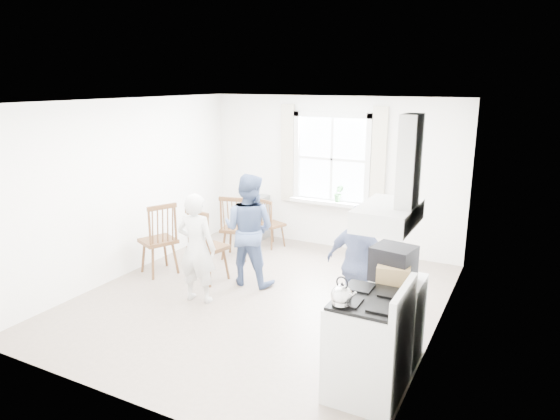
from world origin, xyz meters
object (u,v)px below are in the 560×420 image
at_px(windsor_chair_c, 161,232).
at_px(windsor_chair_a, 234,221).
at_px(stereo_stack, 393,263).
at_px(person_right, 359,264).
at_px(person_mid, 249,230).
at_px(gas_stove, 369,345).
at_px(person_left, 197,248).
at_px(low_cabinet, 396,319).
at_px(windsor_chair_b, 202,238).

bearing_deg(windsor_chair_c, windsor_chair_a, 60.95).
distance_m(stereo_stack, person_right, 0.96).
distance_m(person_mid, person_right, 1.82).
distance_m(stereo_stack, person_mid, 2.61).
xyz_separation_m(gas_stove, person_left, (-2.62, 0.92, 0.25)).
relative_size(low_cabinet, person_mid, 0.56).
bearing_deg(low_cabinet, gas_stove, -95.68).
xyz_separation_m(low_cabinet, windsor_chair_c, (-3.70, 0.70, 0.23)).
relative_size(low_cabinet, stereo_stack, 2.03).
distance_m(gas_stove, windsor_chair_c, 3.89).
bearing_deg(windsor_chair_a, gas_stove, -39.20).
bearing_deg(person_left, gas_stove, 153.52).
height_order(stereo_stack, person_left, person_left).
relative_size(low_cabinet, windsor_chair_a, 0.84).
height_order(windsor_chair_a, person_right, person_right).
height_order(low_cabinet, windsor_chair_a, windsor_chair_a).
xyz_separation_m(stereo_stack, windsor_chair_b, (-2.94, 0.81, -0.40)).
bearing_deg(windsor_chair_b, person_right, -3.06).
height_order(gas_stove, windsor_chair_b, gas_stove).
xyz_separation_m(gas_stove, low_cabinet, (0.07, 0.70, -0.03)).
xyz_separation_m(low_cabinet, stereo_stack, (-0.05, -0.06, 0.63)).
relative_size(windsor_chair_b, person_left, 0.75).
relative_size(person_left, person_right, 1.01).
distance_m(gas_stove, windsor_chair_b, 3.27).
distance_m(stereo_stack, windsor_chair_b, 3.08).
xyz_separation_m(windsor_chair_a, person_left, (0.41, -1.55, 0.08)).
bearing_deg(windsor_chair_a, person_left, -75.12).
distance_m(windsor_chair_c, person_left, 1.12).
xyz_separation_m(windsor_chair_a, person_mid, (0.71, -0.72, 0.15)).
distance_m(windsor_chair_a, windsor_chair_c, 1.22).
distance_m(low_cabinet, person_mid, 2.64).
bearing_deg(stereo_stack, gas_stove, -91.88).
xyz_separation_m(low_cabinet, windsor_chair_b, (-2.99, 0.76, 0.22)).
distance_m(gas_stove, windsor_chair_a, 3.92).
bearing_deg(windsor_chair_c, person_right, -1.37).
bearing_deg(stereo_stack, person_left, 174.00).
xyz_separation_m(person_mid, person_right, (1.77, -0.42, -0.07)).
bearing_deg(windsor_chair_b, windsor_chair_a, 96.14).
bearing_deg(person_right, windsor_chair_c, 9.17).
xyz_separation_m(person_left, person_mid, (0.30, 0.83, 0.07)).
xyz_separation_m(stereo_stack, person_left, (-2.64, 0.28, -0.34)).
bearing_deg(low_cabinet, person_mid, 156.29).
bearing_deg(person_right, stereo_stack, 140.74).
distance_m(windsor_chair_b, person_left, 0.62).
height_order(windsor_chair_a, person_mid, person_mid).
distance_m(windsor_chair_c, person_mid, 1.35).
height_order(low_cabinet, person_mid, person_mid).
height_order(gas_stove, stereo_stack, stereo_stack).
relative_size(low_cabinet, person_right, 0.62).
bearing_deg(person_left, person_mid, -116.74).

